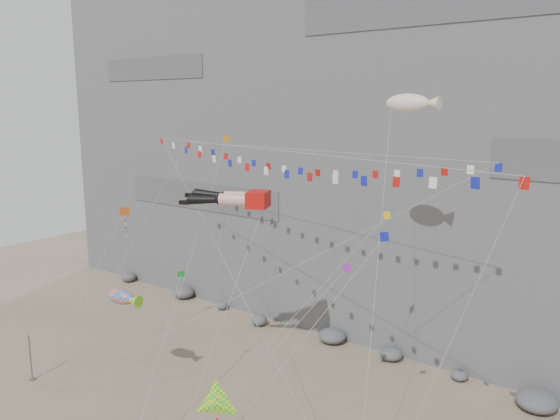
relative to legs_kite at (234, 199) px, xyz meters
name	(u,v)px	position (x,y,z in m)	size (l,w,h in m)	color
cliff	(410,76)	(0.99, 27.39, 9.72)	(80.00, 28.00, 50.00)	slate
talus_boulders	(332,336)	(0.99, 12.39, -14.68)	(60.00, 3.00, 1.20)	#5E5E62
anchor_pole_left	(30,358)	(-14.73, -8.30, -13.34)	(0.12, 0.12, 3.87)	slate
legs_kite	(234,199)	(0.00, 0.00, 0.00)	(8.17, 13.61, 19.78)	#B4100B
flag_banner_upper	(309,151)	(2.38, 6.04, 3.17)	(28.72, 15.73, 27.41)	#B4100B
flag_banner_lower	(276,151)	(4.07, -0.34, 3.67)	(32.85, 11.11, 22.60)	#B4100B
harlequin_kite	(124,212)	(-12.20, -0.37, -2.36)	(1.79, 9.48, 15.53)	red
fish_windsock	(121,297)	(-7.11, -4.93, -7.51)	(8.39, 4.90, 10.83)	#FF660D
delta_kite	(216,403)	(6.83, -9.37, -9.29)	(5.89, 3.07, 8.21)	yellow
blimp_windsock	(407,104)	(10.82, 4.85, 6.69)	(5.53, 12.85, 25.27)	beige
small_kite_a	(225,145)	(-5.13, 4.71, 3.36)	(6.62, 16.78, 25.69)	orange
small_kite_b	(344,272)	(8.61, 0.97, -4.10)	(6.13, 13.04, 17.69)	purple
small_kite_c	(180,277)	(-2.37, -3.24, -5.50)	(3.91, 8.65, 13.19)	#169427
small_kite_d	(382,220)	(9.92, 3.67, -0.96)	(8.53, 15.72, 22.41)	yellow
small_kite_e	(381,241)	(12.66, -2.07, -0.84)	(8.89, 8.35, 18.47)	#121AA2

